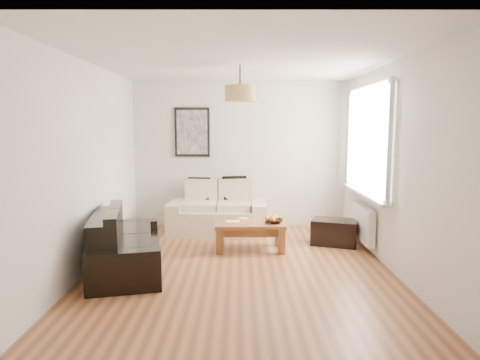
{
  "coord_description": "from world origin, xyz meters",
  "views": [
    {
      "loc": [
        -0.0,
        -5.25,
        1.8
      ],
      "look_at": [
        0.0,
        0.6,
        1.05
      ],
      "focal_mm": 31.23,
      "sensor_mm": 36.0,
      "label": 1
    }
  ],
  "objects_px": {
    "ottoman": "(334,232)",
    "loveseat_cream": "(218,208)",
    "sofa_leather": "(126,242)",
    "coffee_table": "(250,236)"
  },
  "relations": [
    {
      "from": "coffee_table",
      "to": "sofa_leather",
      "type": "bearing_deg",
      "value": -150.95
    },
    {
      "from": "coffee_table",
      "to": "loveseat_cream",
      "type": "bearing_deg",
      "value": 116.42
    },
    {
      "from": "loveseat_cream",
      "to": "sofa_leather",
      "type": "height_order",
      "value": "loveseat_cream"
    },
    {
      "from": "sofa_leather",
      "to": "coffee_table",
      "type": "bearing_deg",
      "value": -73.67
    },
    {
      "from": "loveseat_cream",
      "to": "sofa_leather",
      "type": "bearing_deg",
      "value": -116.87
    },
    {
      "from": "sofa_leather",
      "to": "ottoman",
      "type": "bearing_deg",
      "value": -80.86
    },
    {
      "from": "ottoman",
      "to": "loveseat_cream",
      "type": "bearing_deg",
      "value": 156.79
    },
    {
      "from": "ottoman",
      "to": "sofa_leather",
      "type": "bearing_deg",
      "value": -158.14
    },
    {
      "from": "sofa_leather",
      "to": "ottoman",
      "type": "distance_m",
      "value": 3.11
    },
    {
      "from": "loveseat_cream",
      "to": "ottoman",
      "type": "xyz_separation_m",
      "value": [
        1.83,
        -0.79,
        -0.22
      ]
    }
  ]
}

